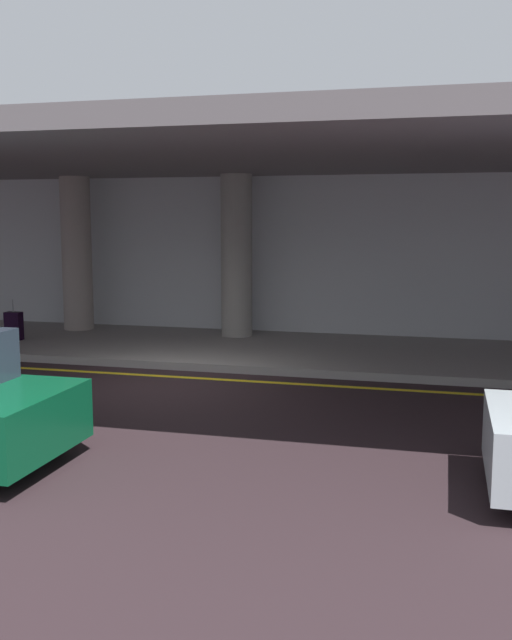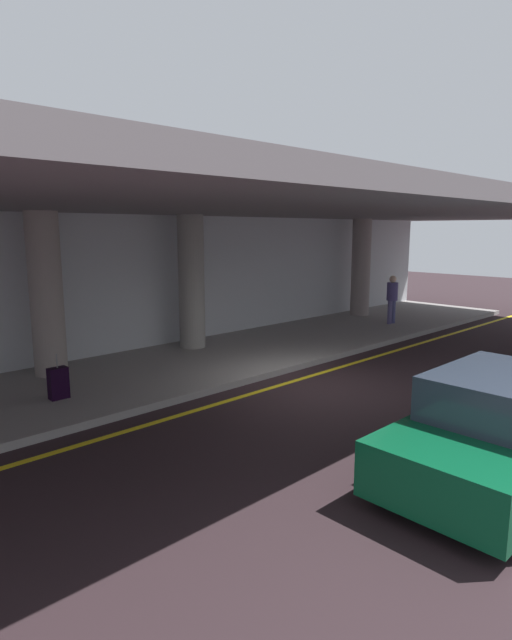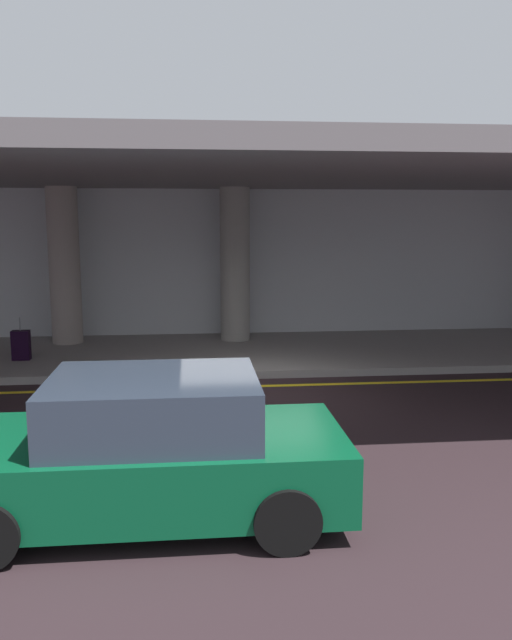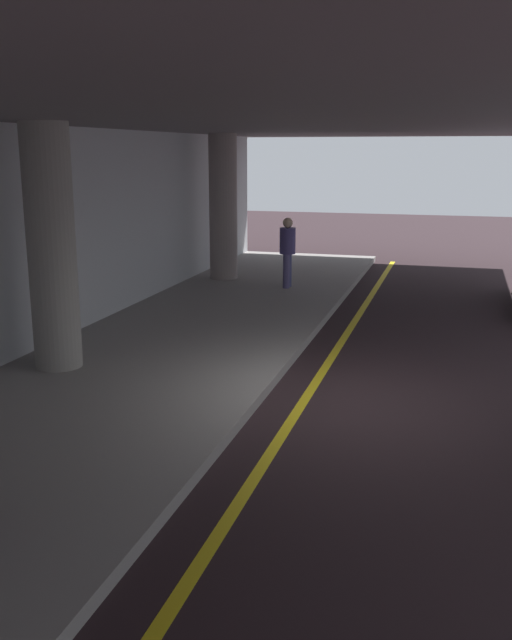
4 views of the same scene
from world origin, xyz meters
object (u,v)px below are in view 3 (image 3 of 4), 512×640
Objects in this scene: car_dark_green at (148,451)px; suitcase_upright_primary at (21,345)px; support_column_left_mid at (65,266)px; support_column_center at (235,265)px.

suitcase_upright_primary is (-3.09, 7.12, -0.25)m from car_dark_green.
support_column_left_mid is 4.06× the size of suitcase_upright_primary.
suitcase_upright_primary is at bearing -108.38° from support_column_left_mid.
support_column_center is at bearing -104.19° from car_dark_green.
support_column_left_mid is at bearing 180.00° from support_column_center.
support_column_left_mid is 1.00× the size of support_column_center.
support_column_left_mid reaches higher than suitcase_upright_primary.
support_column_center is 5.18m from suitcase_upright_primary.
support_column_center is 0.89× the size of car_dark_green.
car_dark_green is (-1.52, -8.95, -1.26)m from support_column_center.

